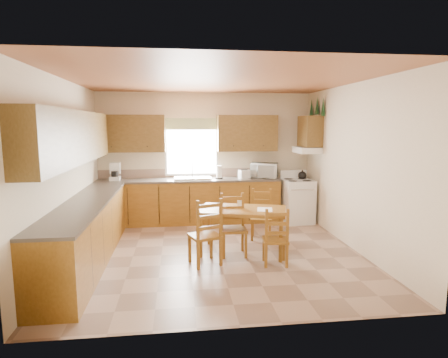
{
  "coord_description": "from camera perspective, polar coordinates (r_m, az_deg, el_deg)",
  "views": [
    {
      "loc": [
        -0.6,
        -5.72,
        2.03
      ],
      "look_at": [
        0.15,
        0.3,
        1.15
      ],
      "focal_mm": 30.0,
      "sensor_mm": 36.0,
      "label": 1
    }
  ],
  "objects": [
    {
      "name": "range_hood",
      "position": [
        7.85,
        12.54,
        4.33
      ],
      "size": [
        0.44,
        0.62,
        0.12
      ],
      "primitive_type": "cube",
      "color": "silver",
      "rests_on": "wall_right"
    },
    {
      "name": "table_paper",
      "position": [
        5.9,
        6.23,
        -4.63
      ],
      "size": [
        0.29,
        0.35,
        0.0
      ],
      "primitive_type": "cube",
      "rotation": [
        0.0,
        0.0,
        -0.23
      ],
      "color": "white",
      "rests_on": "dining_table"
    },
    {
      "name": "lower_cab_back",
      "position": [
        7.84,
        -5.32,
        -3.48
      ],
      "size": [
        3.75,
        0.6,
        0.88
      ],
      "primitive_type": "cube",
      "color": "brown",
      "rests_on": "floor"
    },
    {
      "name": "wall_back",
      "position": [
        8.02,
        -2.8,
        3.39
      ],
      "size": [
        4.5,
        4.5,
        0.0
      ],
      "primitive_type": "plane",
      "color": "beige",
      "rests_on": "floor"
    },
    {
      "name": "pine_decal_c",
      "position": [
        8.2,
        13.17,
        10.49
      ],
      "size": [
        0.22,
        0.22,
        0.36
      ],
      "primitive_type": "cone",
      "color": "#194020",
      "rests_on": "wall_right"
    },
    {
      "name": "sink_basin",
      "position": [
        7.76,
        -4.82,
        0.15
      ],
      "size": [
        0.75,
        0.45,
        0.04
      ],
      "primitive_type": "cube",
      "color": "silver",
      "rests_on": "counter_back"
    },
    {
      "name": "chair_far_right",
      "position": [
        5.88,
        1.46,
        -7.09
      ],
      "size": [
        0.4,
        0.39,
        0.95
      ],
      "primitive_type": "cube",
      "rotation": [
        0.0,
        0.0,
        -0.01
      ],
      "color": "brown",
      "rests_on": "floor"
    },
    {
      "name": "coffeemaker",
      "position": [
        7.84,
        -16.3,
        0.92
      ],
      "size": [
        0.19,
        0.22,
        0.31
      ],
      "primitive_type": "cube",
      "rotation": [
        0.0,
        0.0,
        -0.04
      ],
      "color": "silver",
      "rests_on": "counter_back"
    },
    {
      "name": "backsplash",
      "position": [
        8.03,
        -5.44,
        0.92
      ],
      "size": [
        3.75,
        0.01,
        0.18
      ],
      "primitive_type": "cube",
      "color": "#896E5E",
      "rests_on": "counter_back"
    },
    {
      "name": "counter_back",
      "position": [
        7.76,
        -5.37,
        -0.15
      ],
      "size": [
        3.75,
        0.63,
        0.04
      ],
      "primitive_type": "cube",
      "color": "#4B433B",
      "rests_on": "lower_cab_back"
    },
    {
      "name": "paper_towel",
      "position": [
        7.75,
        -0.76,
        1.05
      ],
      "size": [
        0.14,
        0.14,
        0.27
      ],
      "primitive_type": "cylinder",
      "rotation": [
        0.0,
        0.0,
        0.24
      ],
      "color": "white",
      "rests_on": "counter_back"
    },
    {
      "name": "toaster",
      "position": [
        7.8,
        3.11,
        0.74
      ],
      "size": [
        0.26,
        0.21,
        0.18
      ],
      "primitive_type": "cube",
      "rotation": [
        0.0,
        0.0,
        0.37
      ],
      "color": "silver",
      "rests_on": "counter_back"
    },
    {
      "name": "table_card",
      "position": [
        5.98,
        2.47,
        -3.85
      ],
      "size": [
        0.09,
        0.04,
        0.12
      ],
      "primitive_type": "cube",
      "rotation": [
        0.0,
        0.0,
        -0.29
      ],
      "color": "white",
      "rests_on": "dining_table"
    },
    {
      "name": "ceiling",
      "position": [
        5.79,
        -1.14,
        14.89
      ],
      "size": [
        4.5,
        4.5,
        0.0
      ],
      "primitive_type": "plane",
      "color": "#995733",
      "rests_on": "floor"
    },
    {
      "name": "wall_left",
      "position": [
        5.99,
        -23.03,
        1.07
      ],
      "size": [
        4.5,
        4.5,
        0.0
      ],
      "primitive_type": "plane",
      "color": "beige",
      "rests_on": "floor"
    },
    {
      "name": "lower_cab_left",
      "position": [
        5.95,
        -20.12,
        -7.77
      ],
      "size": [
        0.6,
        3.6,
        0.88
      ],
      "primitive_type": "cube",
      "color": "brown",
      "rests_on": "floor"
    },
    {
      "name": "floor",
      "position": [
        6.1,
        -1.07,
        -11.18
      ],
      "size": [
        4.5,
        4.5,
        0.0
      ],
      "primitive_type": "plane",
      "color": "#8E715B",
      "rests_on": "ground"
    },
    {
      "name": "chair_near_left",
      "position": [
        5.51,
        -2.93,
        -7.97
      ],
      "size": [
        0.52,
        0.51,
        0.99
      ],
      "primitive_type": "cube",
      "rotation": [
        0.0,
        0.0,
        3.48
      ],
      "color": "brown",
      "rests_on": "floor"
    },
    {
      "name": "dining_table",
      "position": [
        6.02,
        2.84,
        -7.88
      ],
      "size": [
        1.5,
        1.12,
        0.72
      ],
      "primitive_type": "cube",
      "rotation": [
        0.0,
        0.0,
        -0.29
      ],
      "color": "brown",
      "rests_on": "floor"
    },
    {
      "name": "chair_near_right",
      "position": [
        5.56,
        7.83,
        -8.61
      ],
      "size": [
        0.4,
        0.38,
        0.85
      ],
      "primitive_type": "cube",
      "rotation": [
        0.0,
        0.0,
        3.02
      ],
      "color": "brown",
      "rests_on": "floor"
    },
    {
      "name": "microwave",
      "position": [
        7.94,
        6.15,
        1.3
      ],
      "size": [
        0.61,
        0.52,
        0.31
      ],
      "primitive_type": "imported",
      "rotation": [
        0.0,
        0.0,
        -0.34
      ],
      "color": "silver",
      "rests_on": "counter_back"
    },
    {
      "name": "chair_far_left",
      "position": [
        6.73,
        5.7,
        -5.46
      ],
      "size": [
        0.44,
        0.43,
        0.88
      ],
      "primitive_type": "cube",
      "rotation": [
        0.0,
        0.0,
        -0.25
      ],
      "color": "brown",
      "rests_on": "floor"
    },
    {
      "name": "upper_cab_back_right",
      "position": [
        7.95,
        3.53,
        6.98
      ],
      "size": [
        1.25,
        0.33,
        0.75
      ],
      "primitive_type": "cube",
      "color": "brown",
      "rests_on": "wall_back"
    },
    {
      "name": "upper_cab_back_left",
      "position": [
        7.87,
        -14.12,
        6.74
      ],
      "size": [
        1.41,
        0.33,
        0.75
      ],
      "primitive_type": "cube",
      "color": "brown",
      "rests_on": "wall_back"
    },
    {
      "name": "pine_decal_a",
      "position": [
        7.6,
        14.86,
        10.62
      ],
      "size": [
        0.22,
        0.22,
        0.36
      ],
      "primitive_type": "cone",
      "color": "#194020",
      "rests_on": "wall_right"
    },
    {
      "name": "window_pane",
      "position": [
        7.96,
        -4.95,
        4.77
      ],
      "size": [
        1.05,
        0.01,
        1.1
      ],
      "primitive_type": "cube",
      "color": "white",
      "rests_on": "wall_back"
    },
    {
      "name": "upper_cab_left",
      "position": [
        5.77,
        -22.13,
        5.9
      ],
      "size": [
        0.33,
        3.6,
        0.75
      ],
      "primitive_type": "cube",
      "color": "brown",
      "rests_on": "wall_left"
    },
    {
      "name": "window_valance",
      "position": [
        7.92,
        -4.99,
        8.37
      ],
      "size": [
        1.19,
        0.01,
        0.24
      ],
      "primitive_type": "cube",
      "color": "#476A34",
      "rests_on": "wall_back"
    },
    {
      "name": "pine_decal_b",
      "position": [
        7.9,
        14.0,
        10.85
      ],
      "size": [
        0.22,
        0.22,
        0.36
      ],
      "primitive_type": "cone",
      "color": "#194020",
      "rests_on": "wall_right"
    },
    {
      "name": "upper_cab_stove",
      "position": [
        7.85,
        12.97,
        7.1
      ],
      "size": [
        0.33,
        0.62,
        0.62
      ],
      "primitive_type": "cube",
      "color": "brown",
      "rests_on": "wall_right"
    },
    {
      "name": "stove",
      "position": [
        7.98,
        11.05,
        -3.39
      ],
      "size": [
        0.63,
        0.65,
        0.88
      ],
      "primitive_type": "cube",
      "rotation": [
        0.0,
        0.0,
        0.07
      ],
      "color": "silver",
      "rests_on": "floor"
    },
    {
      "name": "wall_front",
      "position": [
        3.59,
        2.68,
        -2.71
      ],
      "size": [
        4.5,
        4.5,
        0.0
      ],
      "primitive_type": "plane",
      "color": "beige",
      "rests_on": "floor"
    },
    {
      "name": "window_frame",
      "position": [
        7.96,
        -4.95,
        4.77
      ],
      "size": [
        1.13,
        0.02,
        1.18
      ],
      "primitive_type": "cube",
      "color": "silver",
      "rests_on": "wall_back"
    },
    {
      "name": "counter_left",
      "position": [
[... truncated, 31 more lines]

